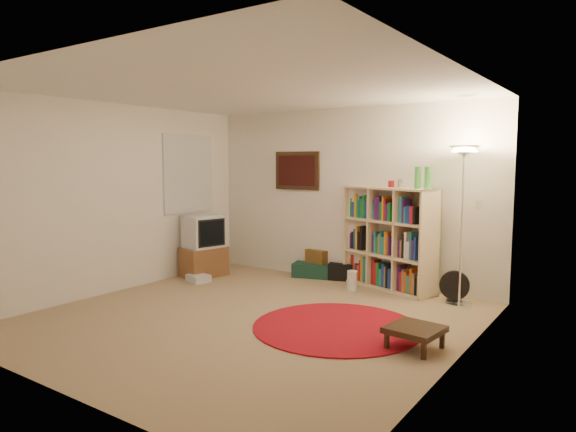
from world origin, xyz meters
The scene contains 12 objects.
room centered at (-0.05, 0.05, 1.26)m, with size 4.54×4.54×2.54m.
bookshelf centered at (0.69, 2.17, 0.67)m, with size 1.45×0.83×1.67m.
floor_lamp centered at (1.76, 1.85, 1.60)m, with size 0.48×0.48×1.92m.
floor_fan centered at (1.68, 1.90, 0.21)m, with size 0.36×0.23×0.41m.
tv_stand centered at (-1.92, 1.28, 0.45)m, with size 0.58×0.72×0.93m.
dvd_box centered at (-1.73, 0.96, 0.05)m, with size 0.36×0.33×0.10m.
suitcase centered at (-0.51, 2.23, 0.10)m, with size 0.74×0.58×0.21m.
wicker_basket centered at (-0.48, 2.27, 0.31)m, with size 0.38×0.30×0.20m.
duffel_bag centered at (-0.09, 2.28, 0.12)m, with size 0.43×0.39×0.25m.
paper_towel centered at (0.36, 1.74, 0.14)m, with size 0.16×0.16×0.28m.
red_rug centered at (0.94, 0.27, 0.01)m, with size 1.77×1.77×0.02m.
side_table centered at (1.84, 0.14, 0.18)m, with size 0.52×0.52×0.21m.
Camera 1 is at (3.48, -4.33, 1.73)m, focal length 32.00 mm.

